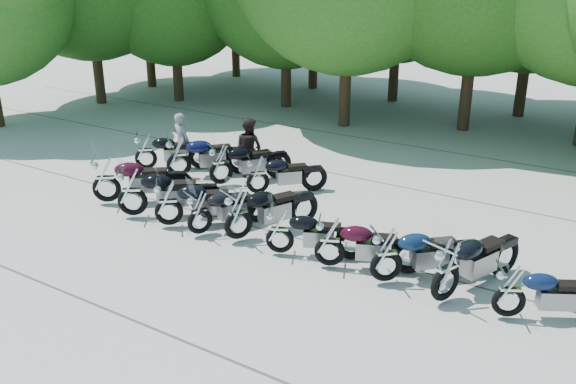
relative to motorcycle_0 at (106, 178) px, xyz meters
The scene contains 17 objects.
ground 5.16m from the motorcycle_0, ahead, with size 90.00×90.00×0.00m, color #9D978D.
motorcycle_0 is the anchor object (origin of this frame).
motorcycle_1 1.28m from the motorcycle_0, 13.17° to the right, with size 0.78×2.57×1.45m, color black, non-canonical shape.
motorcycle_2 2.42m from the motorcycle_0, ahead, with size 0.72×2.36×1.33m, color black, non-canonical shape.
motorcycle_3 3.35m from the motorcycle_0, ahead, with size 0.66×2.17×1.23m, color black, non-canonical shape.
motorcycle_4 4.27m from the motorcycle_0, ahead, with size 0.75×2.46×1.39m, color black, non-canonical shape.
motorcycle_5 5.45m from the motorcycle_0, ahead, with size 0.65×2.15×1.22m, color black, non-canonical shape.
motorcycle_6 6.65m from the motorcycle_0, ahead, with size 0.68×2.23×1.26m, color black, non-canonical shape.
motorcycle_7 7.91m from the motorcycle_0, ahead, with size 0.71×2.34×1.32m, color #0D1D3A, non-canonical shape.
motorcycle_8 9.13m from the motorcycle_0, ahead, with size 0.77×2.53×1.43m, color black, non-canonical shape.
motorcycle_9 10.27m from the motorcycle_0, ahead, with size 0.64×2.09×1.18m, color #0C1736, non-canonical shape.
motorcycle_10 2.75m from the motorcycle_0, 113.21° to the left, with size 0.70×2.31×1.30m, color black, non-canonical shape.
motorcycle_11 2.54m from the motorcycle_0, 84.47° to the left, with size 0.77×2.53×1.43m, color #0B0F33, non-canonical shape.
motorcycle_12 3.17m from the motorcycle_0, 57.87° to the left, with size 0.74×2.44×1.38m, color black, non-canonical shape.
motorcycle_13 3.98m from the motorcycle_0, 41.74° to the left, with size 0.67×2.21×1.25m, color black, non-canonical shape.
rider_0 3.36m from the motorcycle_0, 95.79° to the left, with size 0.63×0.42×1.74m, color gray.
rider_1 4.22m from the motorcycle_0, 63.46° to the left, with size 0.87×0.68×1.79m, color black.
Camera 1 is at (6.90, -9.43, 6.05)m, focal length 38.00 mm.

